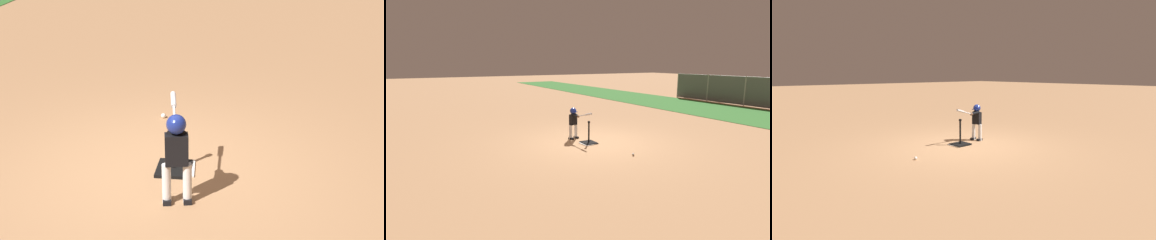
# 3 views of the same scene
# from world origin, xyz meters

# --- Properties ---
(ground_plane) EXTENTS (90.00, 90.00, 0.00)m
(ground_plane) POSITION_xyz_m (0.00, 0.00, 0.00)
(ground_plane) COLOR #AD7F56
(grass_outfield_strip) EXTENTS (56.00, 4.66, 0.02)m
(grass_outfield_strip) POSITION_xyz_m (0.00, 9.06, 0.01)
(grass_outfield_strip) COLOR #33702D
(grass_outfield_strip) RESTS_ON ground_plane
(home_plate) EXTENTS (0.47, 0.47, 0.02)m
(home_plate) POSITION_xyz_m (0.04, -0.21, 0.01)
(home_plate) COLOR white
(home_plate) RESTS_ON ground_plane
(batting_tee) EXTENTS (0.47, 0.42, 0.71)m
(batting_tee) POSITION_xyz_m (0.01, -0.18, 0.09)
(batting_tee) COLOR black
(batting_tee) RESTS_ON ground_plane
(batter_child) EXTENTS (0.98, 0.36, 1.04)m
(batter_child) POSITION_xyz_m (-0.70, -0.31, 0.65)
(batter_child) COLOR silver
(batter_child) RESTS_ON ground_plane
(baseball) EXTENTS (0.07, 0.07, 0.07)m
(baseball) POSITION_xyz_m (1.67, 0.22, 0.04)
(baseball) COLOR white
(baseball) RESTS_ON ground_plane
(bleachers_far_left) EXTENTS (3.33, 2.18, 0.97)m
(bleachers_far_left) POSITION_xyz_m (-5.82, 13.17, 0.47)
(bleachers_far_left) COLOR #93969E
(bleachers_far_left) RESTS_ON ground_plane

